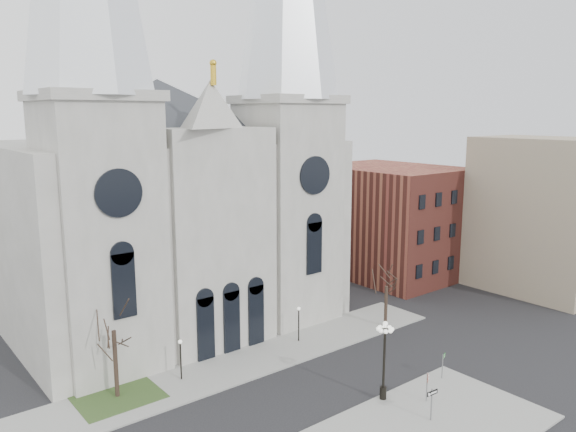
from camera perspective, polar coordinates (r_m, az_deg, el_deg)
ground at (r=41.52m, az=5.12°, el=-19.56°), size 160.00×160.00×0.00m
sidewalk_near at (r=40.60m, az=13.63°, el=-20.46°), size 18.00×10.00×0.14m
sidewalk_far at (r=49.08m, az=-4.09°, el=-14.49°), size 40.00×6.00×0.14m
grass_patch at (r=45.28m, az=-16.92°, el=-17.17°), size 6.00×5.00×0.18m
cathedral at (r=54.78m, az=-11.49°, el=7.86°), size 33.00×26.66×54.00m
bg_building_brick at (r=74.23m, az=10.18°, el=-0.41°), size 14.00×18.00×14.00m
bg_building_tan at (r=71.65m, az=24.21°, el=0.07°), size 10.00×14.00×18.00m
tree_left at (r=43.06m, az=-17.31°, el=-10.66°), size 3.20×3.20×7.50m
tree_right at (r=55.53m, az=9.99°, el=-6.77°), size 3.20×3.20×6.00m
ped_lamp_left at (r=45.74m, az=-10.86°, el=-13.49°), size 0.32×0.32×3.26m
ped_lamp_right at (r=51.92m, az=1.10°, el=-10.33°), size 0.32×0.32×3.26m
stop_sign at (r=43.28m, az=13.96°, el=-15.92°), size 0.77×0.28×2.22m
globe_lamp at (r=42.10m, az=9.77°, el=-13.32°), size 1.32×1.32×5.96m
one_way_sign at (r=41.02m, az=14.39°, el=-17.59°), size 1.00×0.13×2.29m
street_name_sign at (r=47.17m, az=15.45°, el=-14.25°), size 0.60×0.28×1.99m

